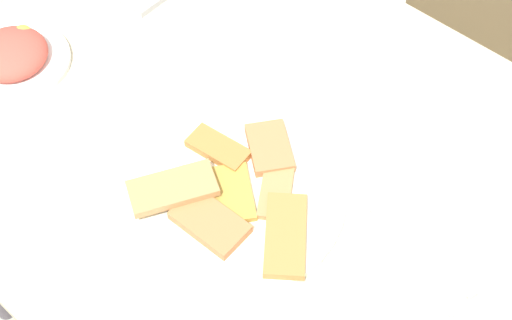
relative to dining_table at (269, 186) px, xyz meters
The scene contains 7 objects.
dining_table is the anchor object (origin of this frame).
dining_chair 0.76m from the dining_table, 84.97° to the left, with size 0.42×0.43×0.88m.
pide_platter 0.13m from the dining_table, 80.43° to the right, with size 0.33×0.33×0.04m.
salad_plate_greens 0.48m from the dining_table, 162.00° to the right, with size 0.19×0.19×0.05m.
paper_napkin 0.28m from the dining_table, ahead, with size 0.15×0.15×0.00m, color white.
fork 0.28m from the dining_table, ahead, with size 0.19×0.02×0.01m, color silver.
spoon 0.29m from the dining_table, ahead, with size 0.20×0.02×0.01m, color silver.
Camera 1 is at (0.43, -0.50, 1.66)m, focal length 50.24 mm.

